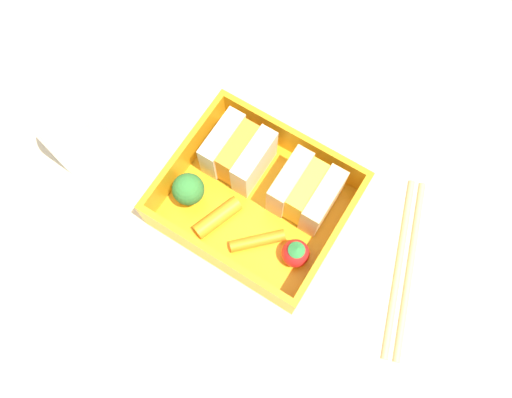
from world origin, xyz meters
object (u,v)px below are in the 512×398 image
at_px(sandwich_center_left, 306,192).
at_px(chopstick_pair, 405,266).
at_px(carrot_stick_far_left, 257,241).
at_px(strawberry_far_left, 296,253).
at_px(broccoli_floret, 188,190).
at_px(carrot_stick_left, 218,217).
at_px(sandwich_left, 238,153).
at_px(drinking_glass, 76,131).

relative_size(sandwich_center_left, chopstick_pair, 0.32).
height_order(carrot_stick_far_left, chopstick_pair, carrot_stick_far_left).
xyz_separation_m(carrot_stick_far_left, strawberry_far_left, (0.04, 0.01, 0.01)).
xyz_separation_m(broccoli_floret, carrot_stick_left, (0.04, -0.01, -0.02)).
distance_m(sandwich_left, carrot_stick_far_left, 0.09).
xyz_separation_m(carrot_stick_left, strawberry_far_left, (0.08, 0.01, 0.01)).
distance_m(sandwich_center_left, chopstick_pair, 0.12).
height_order(chopstick_pair, drinking_glass, drinking_glass).
bearing_deg(carrot_stick_left, sandwich_left, 103.79).
bearing_deg(broccoli_floret, strawberry_far_left, 1.51).
bearing_deg(sandwich_left, carrot_stick_far_left, -45.54).
bearing_deg(sandwich_left, drinking_glass, -154.40).
bearing_deg(chopstick_pair, broccoli_floret, -165.83).
bearing_deg(strawberry_far_left, chopstick_pair, 27.99).
relative_size(sandwich_left, chopstick_pair, 0.32).
xyz_separation_m(broccoli_floret, drinking_glass, (-0.12, -0.01, 0.01)).
bearing_deg(sandwich_left, chopstick_pair, -1.06).
bearing_deg(chopstick_pair, drinking_glass, -169.07).
bearing_deg(drinking_glass, carrot_stick_far_left, 2.01).
distance_m(sandwich_center_left, strawberry_far_left, 0.06).
bearing_deg(carrot_stick_far_left, sandwich_center_left, 75.19).
bearing_deg(sandwich_center_left, drinking_glass, -162.66).
height_order(sandwich_center_left, carrot_stick_far_left, sandwich_center_left).
bearing_deg(sandwich_left, sandwich_center_left, 0.00).
bearing_deg(sandwich_center_left, carrot_stick_far_left, -104.81).
distance_m(broccoli_floret, chopstick_pair, 0.22).
bearing_deg(carrot_stick_far_left, broccoli_floret, 177.24).
xyz_separation_m(carrot_stick_left, carrot_stick_far_left, (0.05, 0.00, -0.00)).
distance_m(broccoli_floret, carrot_stick_far_left, 0.08).
distance_m(sandwich_center_left, carrot_stick_far_left, 0.07).
height_order(carrot_stick_left, drinking_glass, drinking_glass).
distance_m(carrot_stick_left, strawberry_far_left, 0.08).
bearing_deg(broccoli_floret, sandwich_center_left, 30.77).
distance_m(broccoli_floret, carrot_stick_left, 0.04).
relative_size(sandwich_center_left, drinking_glass, 0.59).
distance_m(sandwich_center_left, carrot_stick_left, 0.09).
distance_m(strawberry_far_left, drinking_glass, 0.24).
relative_size(carrot_stick_left, strawberry_far_left, 1.54).
bearing_deg(sandwich_left, carrot_stick_left, -76.21).
distance_m(carrot_stick_far_left, drinking_glass, 0.21).
xyz_separation_m(strawberry_far_left, chopstick_pair, (0.10, 0.05, -0.02)).
bearing_deg(drinking_glass, sandwich_left, 25.60).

